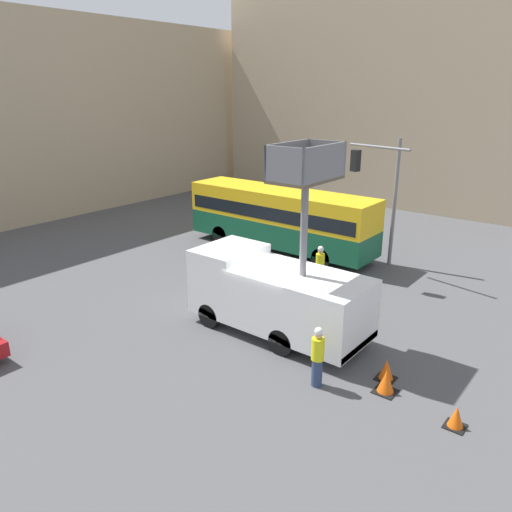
{
  "coord_description": "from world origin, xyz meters",
  "views": [
    {
      "loc": [
        -12.93,
        -9.55,
        8.38
      ],
      "look_at": [
        0.14,
        0.8,
        2.71
      ],
      "focal_mm": 35.0,
      "sensor_mm": 36.0,
      "label": 1
    }
  ],
  "objects_px": {
    "utility_truck": "(277,292)",
    "traffic_cone_far_side": "(386,382)",
    "road_worker_near_truck": "(318,357)",
    "traffic_cone_mid_road": "(456,418)",
    "road_worker_directing": "(320,267)",
    "traffic_light_pole": "(382,184)",
    "traffic_cone_near_truck": "(386,370)",
    "city_bus": "(280,216)"
  },
  "relations": [
    {
      "from": "road_worker_near_truck",
      "to": "traffic_light_pole",
      "type": "bearing_deg",
      "value": 19.3
    },
    {
      "from": "utility_truck",
      "to": "road_worker_directing",
      "type": "xyz_separation_m",
      "value": [
        4.57,
        1.0,
        -0.62
      ]
    },
    {
      "from": "traffic_light_pole",
      "to": "traffic_cone_far_side",
      "type": "relative_size",
      "value": 8.57
    },
    {
      "from": "city_bus",
      "to": "road_worker_near_truck",
      "type": "relative_size",
      "value": 5.59
    },
    {
      "from": "traffic_cone_mid_road",
      "to": "traffic_cone_far_side",
      "type": "xyz_separation_m",
      "value": [
        0.34,
        2.09,
        0.06
      ]
    },
    {
      "from": "road_worker_directing",
      "to": "traffic_cone_near_truck",
      "type": "bearing_deg",
      "value": 27.9
    },
    {
      "from": "traffic_cone_near_truck",
      "to": "city_bus",
      "type": "bearing_deg",
      "value": 50.22
    },
    {
      "from": "traffic_light_pole",
      "to": "road_worker_directing",
      "type": "height_order",
      "value": "traffic_light_pole"
    },
    {
      "from": "traffic_cone_far_side",
      "to": "traffic_cone_near_truck",
      "type": "bearing_deg",
      "value": 23.4
    },
    {
      "from": "road_worker_near_truck",
      "to": "traffic_cone_mid_road",
      "type": "relative_size",
      "value": 3.14
    },
    {
      "from": "city_bus",
      "to": "traffic_cone_near_truck",
      "type": "bearing_deg",
      "value": 141.14
    },
    {
      "from": "traffic_light_pole",
      "to": "city_bus",
      "type": "bearing_deg",
      "value": 93.93
    },
    {
      "from": "road_worker_near_truck",
      "to": "road_worker_directing",
      "type": "height_order",
      "value": "road_worker_directing"
    },
    {
      "from": "utility_truck",
      "to": "city_bus",
      "type": "height_order",
      "value": "utility_truck"
    },
    {
      "from": "road_worker_directing",
      "to": "road_worker_near_truck",
      "type": "bearing_deg",
      "value": 11.41
    },
    {
      "from": "road_worker_directing",
      "to": "utility_truck",
      "type": "bearing_deg",
      "value": -7.2
    },
    {
      "from": "city_bus",
      "to": "road_worker_near_truck",
      "type": "xyz_separation_m",
      "value": [
        -9.83,
        -8.43,
        -0.96
      ]
    },
    {
      "from": "traffic_cone_mid_road",
      "to": "traffic_light_pole",
      "type": "bearing_deg",
      "value": 35.51
    },
    {
      "from": "traffic_cone_mid_road",
      "to": "traffic_cone_far_side",
      "type": "height_order",
      "value": "traffic_cone_far_side"
    },
    {
      "from": "utility_truck",
      "to": "traffic_cone_near_truck",
      "type": "relative_size",
      "value": 10.4
    },
    {
      "from": "traffic_cone_near_truck",
      "to": "traffic_cone_mid_road",
      "type": "distance_m",
      "value": 2.57
    },
    {
      "from": "road_worker_near_truck",
      "to": "traffic_cone_near_truck",
      "type": "bearing_deg",
      "value": -39.87
    },
    {
      "from": "traffic_light_pole",
      "to": "traffic_cone_near_truck",
      "type": "distance_m",
      "value": 10.44
    },
    {
      "from": "traffic_cone_mid_road",
      "to": "traffic_cone_near_truck",
      "type": "bearing_deg",
      "value": 67.45
    },
    {
      "from": "utility_truck",
      "to": "traffic_cone_far_side",
      "type": "relative_size",
      "value": 9.39
    },
    {
      "from": "traffic_light_pole",
      "to": "road_worker_directing",
      "type": "bearing_deg",
      "value": 166.16
    },
    {
      "from": "traffic_cone_mid_road",
      "to": "utility_truck",
      "type": "bearing_deg",
      "value": 78.65
    },
    {
      "from": "traffic_light_pole",
      "to": "traffic_cone_near_truck",
      "type": "height_order",
      "value": "traffic_light_pole"
    },
    {
      "from": "utility_truck",
      "to": "road_worker_directing",
      "type": "bearing_deg",
      "value": 12.34
    },
    {
      "from": "road_worker_near_truck",
      "to": "traffic_cone_mid_road",
      "type": "height_order",
      "value": "road_worker_near_truck"
    },
    {
      "from": "traffic_cone_far_side",
      "to": "traffic_cone_mid_road",
      "type": "bearing_deg",
      "value": -99.23
    },
    {
      "from": "road_worker_near_truck",
      "to": "traffic_cone_mid_road",
      "type": "bearing_deg",
      "value": -78.23
    },
    {
      "from": "traffic_cone_near_truck",
      "to": "traffic_cone_far_side",
      "type": "relative_size",
      "value": 0.9
    },
    {
      "from": "utility_truck",
      "to": "traffic_cone_mid_road",
      "type": "distance_m",
      "value": 7.01
    },
    {
      "from": "city_bus",
      "to": "traffic_cone_near_truck",
      "type": "height_order",
      "value": "city_bus"
    },
    {
      "from": "city_bus",
      "to": "traffic_cone_far_side",
      "type": "bearing_deg",
      "value": 139.8
    },
    {
      "from": "road_worker_near_truck",
      "to": "traffic_cone_near_truck",
      "type": "height_order",
      "value": "road_worker_near_truck"
    },
    {
      "from": "traffic_cone_far_side",
      "to": "utility_truck",
      "type": "bearing_deg",
      "value": 77.71
    },
    {
      "from": "traffic_light_pole",
      "to": "traffic_cone_far_side",
      "type": "distance_m",
      "value": 11.09
    },
    {
      "from": "road_worker_directing",
      "to": "traffic_cone_mid_road",
      "type": "relative_size",
      "value": 3.19
    },
    {
      "from": "utility_truck",
      "to": "road_worker_directing",
      "type": "height_order",
      "value": "utility_truck"
    },
    {
      "from": "road_worker_near_truck",
      "to": "traffic_cone_near_truck",
      "type": "relative_size",
      "value": 2.92
    }
  ]
}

